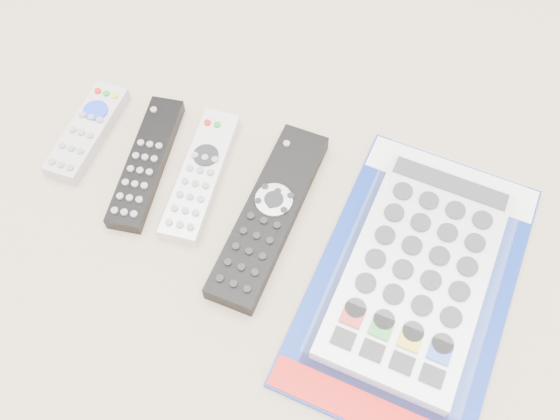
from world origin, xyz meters
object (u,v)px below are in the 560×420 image
(remote_small_grey, at_px, (87,131))
(remote_slim_black, at_px, (146,163))
(remote_silver_dvd, at_px, (201,175))
(jumbo_remote_packaged, at_px, (418,272))
(remote_large_black, at_px, (269,214))

(remote_small_grey, bearing_deg, remote_slim_black, -11.13)
(remote_slim_black, relative_size, remote_silver_dvd, 1.03)
(remote_slim_black, bearing_deg, jumbo_remote_packaged, -13.82)
(remote_small_grey, distance_m, jumbo_remote_packaged, 0.46)
(remote_slim_black, distance_m, jumbo_remote_packaged, 0.37)
(remote_silver_dvd, relative_size, remote_large_black, 0.76)
(remote_small_grey, distance_m, remote_slim_black, 0.10)
(remote_small_grey, xyz_separation_m, remote_large_black, (0.27, -0.05, 0.00))
(remote_small_grey, relative_size, jumbo_remote_packaged, 0.40)
(remote_silver_dvd, bearing_deg, remote_slim_black, 179.18)
(remote_large_black, bearing_deg, remote_silver_dvd, 168.41)
(remote_small_grey, height_order, remote_silver_dvd, remote_small_grey)
(remote_small_grey, xyz_separation_m, remote_slim_black, (0.09, -0.02, -0.00))
(remote_large_black, distance_m, jumbo_remote_packaged, 0.19)
(remote_large_black, bearing_deg, jumbo_remote_packaged, -2.70)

